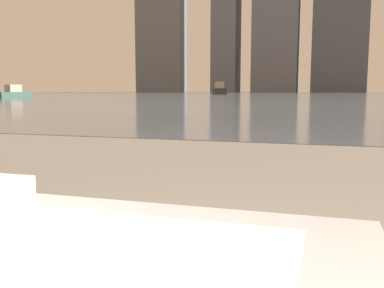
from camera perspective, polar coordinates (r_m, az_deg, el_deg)
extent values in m
cube|color=slate|center=(62.07, 16.11, 6.26)|extent=(180.00, 110.00, 0.01)
cube|color=#2D2D33|center=(72.63, 3.66, 7.03)|extent=(3.61, 5.86, 0.97)
cube|color=#B2A893|center=(72.63, 3.66, 7.85)|extent=(1.99, 2.42, 1.11)
cube|color=#335647|center=(43.83, -22.69, 6.04)|extent=(1.96, 3.61, 0.60)
cube|color=#B2A893|center=(43.83, -22.73, 6.87)|extent=(1.14, 1.45, 0.68)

